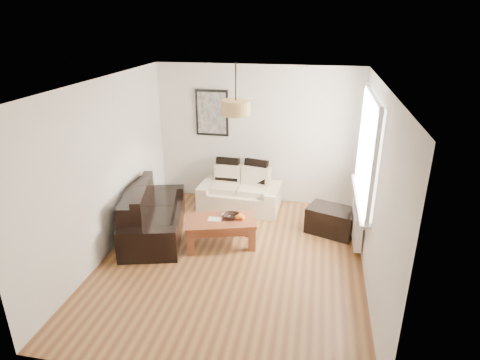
% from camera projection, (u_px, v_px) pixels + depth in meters
% --- Properties ---
extents(floor, '(4.50, 4.50, 0.00)m').
position_uv_depth(floor, '(232.00, 260.00, 6.11)').
color(floor, brown).
rests_on(floor, ground).
extents(ceiling, '(3.80, 4.50, 0.00)m').
position_uv_depth(ceiling, '(231.00, 83.00, 5.14)').
color(ceiling, white).
rests_on(ceiling, floor).
extents(wall_back, '(3.80, 0.04, 2.60)m').
position_uv_depth(wall_back, '(257.00, 136.00, 7.67)').
color(wall_back, silver).
rests_on(wall_back, floor).
extents(wall_front, '(3.80, 0.04, 2.60)m').
position_uv_depth(wall_front, '(178.00, 273.00, 3.57)').
color(wall_front, silver).
rests_on(wall_front, floor).
extents(wall_left, '(0.04, 4.50, 2.60)m').
position_uv_depth(wall_left, '(105.00, 170.00, 5.96)').
color(wall_left, silver).
rests_on(wall_left, floor).
extents(wall_right, '(0.04, 4.50, 2.60)m').
position_uv_depth(wall_right, '(375.00, 190.00, 5.29)').
color(wall_right, silver).
rests_on(wall_right, floor).
extents(window_bay, '(0.14, 1.90, 1.60)m').
position_uv_depth(window_bay, '(369.00, 149.00, 5.91)').
color(window_bay, white).
rests_on(window_bay, wall_right).
extents(radiator, '(0.10, 0.90, 0.52)m').
position_uv_depth(radiator, '(357.00, 223.00, 6.37)').
color(radiator, white).
rests_on(radiator, wall_right).
extents(poster, '(0.62, 0.04, 0.87)m').
position_uv_depth(poster, '(212.00, 113.00, 7.65)').
color(poster, black).
rests_on(poster, wall_back).
extents(pendant_shade, '(0.40, 0.40, 0.20)m').
position_uv_depth(pendant_shade, '(236.00, 108.00, 5.55)').
color(pendant_shade, tan).
rests_on(pendant_shade, ceiling).
extents(loveseat_cream, '(1.51, 0.87, 0.73)m').
position_uv_depth(loveseat_cream, '(240.00, 190.00, 7.63)').
color(loveseat_cream, beige).
rests_on(loveseat_cream, floor).
extents(sofa_leather, '(1.31, 1.98, 0.78)m').
position_uv_depth(sofa_leather, '(154.00, 213.00, 6.69)').
color(sofa_leather, black).
rests_on(sofa_leather, floor).
extents(coffee_table, '(1.20, 0.88, 0.44)m').
position_uv_depth(coffee_table, '(220.00, 232.00, 6.44)').
color(coffee_table, brown).
rests_on(coffee_table, floor).
extents(ottoman, '(0.90, 0.73, 0.44)m').
position_uv_depth(ottoman, '(331.00, 221.00, 6.80)').
color(ottoman, black).
rests_on(ottoman, floor).
extents(cushion_left, '(0.44, 0.16, 0.44)m').
position_uv_depth(cushion_left, '(227.00, 169.00, 7.72)').
color(cushion_left, black).
rests_on(cushion_left, loveseat_cream).
extents(cushion_right, '(0.46, 0.23, 0.44)m').
position_uv_depth(cushion_right, '(256.00, 171.00, 7.63)').
color(cushion_right, black).
rests_on(cushion_right, loveseat_cream).
extents(fruit_bowl, '(0.27, 0.27, 0.06)m').
position_uv_depth(fruit_bowl, '(231.00, 216.00, 6.40)').
color(fruit_bowl, black).
rests_on(fruit_bowl, coffee_table).
extents(orange_a, '(0.10, 0.10, 0.09)m').
position_uv_depth(orange_a, '(240.00, 217.00, 6.37)').
color(orange_a, orange).
rests_on(orange_a, fruit_bowl).
extents(orange_b, '(0.12, 0.12, 0.09)m').
position_uv_depth(orange_b, '(242.00, 217.00, 6.34)').
color(orange_b, orange).
rests_on(orange_b, fruit_bowl).
extents(orange_c, '(0.07, 0.07, 0.07)m').
position_uv_depth(orange_c, '(237.00, 217.00, 6.35)').
color(orange_c, '#EA5913').
rests_on(orange_c, fruit_bowl).
extents(papers, '(0.22, 0.17, 0.01)m').
position_uv_depth(papers, '(215.00, 219.00, 6.37)').
color(papers, silver).
rests_on(papers, coffee_table).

